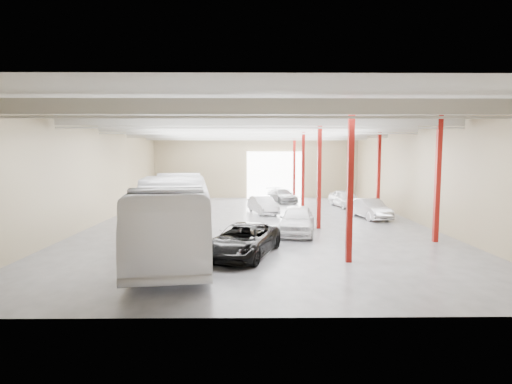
{
  "coord_description": "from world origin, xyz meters",
  "views": [
    {
      "loc": [
        -0.48,
        -27.24,
        4.77
      ],
      "look_at": [
        -0.2,
        -0.39,
        2.2
      ],
      "focal_mm": 28.0,
      "sensor_mm": 36.0,
      "label": 1
    }
  ],
  "objects_px": {
    "coach_bus": "(175,213)",
    "car_right_far": "(345,198)",
    "car_right_near": "(370,209)",
    "black_sedan": "(243,240)",
    "car_row_c": "(282,195)",
    "car_row_a": "(297,220)",
    "car_row_b": "(263,205)"
  },
  "relations": [
    {
      "from": "coach_bus",
      "to": "car_right_far",
      "type": "bearing_deg",
      "value": 45.02
    },
    {
      "from": "coach_bus",
      "to": "car_right_near",
      "type": "bearing_deg",
      "value": 29.79
    },
    {
      "from": "car_right_far",
      "to": "black_sedan",
      "type": "bearing_deg",
      "value": -127.7
    },
    {
      "from": "car_row_c",
      "to": "car_right_far",
      "type": "xyz_separation_m",
      "value": [
        5.45,
        -3.6,
        0.1
      ]
    },
    {
      "from": "car_right_far",
      "to": "car_row_c",
      "type": "bearing_deg",
      "value": 135.97
    },
    {
      "from": "car_row_a",
      "to": "car_right_far",
      "type": "bearing_deg",
      "value": 74.47
    },
    {
      "from": "black_sedan",
      "to": "car_row_b",
      "type": "distance_m",
      "value": 13.45
    },
    {
      "from": "car_row_a",
      "to": "car_row_c",
      "type": "xyz_separation_m",
      "value": [
        0.27,
        15.68,
        -0.18
      ]
    },
    {
      "from": "coach_bus",
      "to": "car_row_b",
      "type": "distance_m",
      "value": 13.19
    },
    {
      "from": "black_sedan",
      "to": "car_right_near",
      "type": "relative_size",
      "value": 1.23
    },
    {
      "from": "car_right_near",
      "to": "car_right_far",
      "type": "bearing_deg",
      "value": 83.19
    },
    {
      "from": "coach_bus",
      "to": "car_row_b",
      "type": "bearing_deg",
      "value": 61.23
    },
    {
      "from": "car_row_b",
      "to": "car_right_near",
      "type": "height_order",
      "value": "car_right_near"
    },
    {
      "from": "car_row_b",
      "to": "car_right_far",
      "type": "bearing_deg",
      "value": 10.56
    },
    {
      "from": "car_row_c",
      "to": "car_right_near",
      "type": "distance_m",
      "value": 11.61
    },
    {
      "from": "coach_bus",
      "to": "car_row_b",
      "type": "xyz_separation_m",
      "value": [
        4.67,
        12.28,
        -1.16
      ]
    },
    {
      "from": "car_row_b",
      "to": "car_right_far",
      "type": "relative_size",
      "value": 0.93
    },
    {
      "from": "black_sedan",
      "to": "car_row_b",
      "type": "bearing_deg",
      "value": 102.97
    },
    {
      "from": "car_right_near",
      "to": "car_row_c",
      "type": "bearing_deg",
      "value": 110.05
    },
    {
      "from": "car_row_a",
      "to": "car_row_b",
      "type": "height_order",
      "value": "car_row_a"
    },
    {
      "from": "car_row_c",
      "to": "car_right_far",
      "type": "height_order",
      "value": "car_right_far"
    },
    {
      "from": "black_sedan",
      "to": "car_row_a",
      "type": "bearing_deg",
      "value": 77.52
    },
    {
      "from": "car_right_near",
      "to": "car_row_a",
      "type": "bearing_deg",
      "value": -147.1
    },
    {
      "from": "car_row_c",
      "to": "car_row_b",
      "type": "bearing_deg",
      "value": -124.77
    },
    {
      "from": "coach_bus",
      "to": "car_row_a",
      "type": "relative_size",
      "value": 2.68
    },
    {
      "from": "car_row_b",
      "to": "car_row_a",
      "type": "bearing_deg",
      "value": -94.28
    },
    {
      "from": "coach_bus",
      "to": "car_right_far",
      "type": "height_order",
      "value": "coach_bus"
    },
    {
      "from": "coach_bus",
      "to": "car_row_a",
      "type": "distance_m",
      "value": 7.74
    },
    {
      "from": "car_right_near",
      "to": "car_row_b",
      "type": "bearing_deg",
      "value": 152.1
    },
    {
      "from": "car_row_b",
      "to": "car_right_far",
      "type": "distance_m",
      "value": 8.49
    },
    {
      "from": "car_row_a",
      "to": "car_right_near",
      "type": "relative_size",
      "value": 1.13
    },
    {
      "from": "car_row_a",
      "to": "car_row_c",
      "type": "distance_m",
      "value": 15.69
    }
  ]
}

